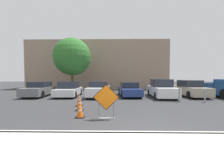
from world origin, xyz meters
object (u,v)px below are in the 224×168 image
object	(u,v)px
parked_car_fifth	(161,89)
parked_car_sixth	(190,89)
road_closed_sign	(106,100)
parked_car_nearest	(40,89)
traffic_cone_third	(79,100)
traffic_cone_nearest	(80,110)
bollard_second	(205,96)
parked_car_fourth	(129,90)
bollard_nearest	(179,95)
parked_car_third	(99,89)
traffic_cone_second	(80,103)
parked_car_second	(69,90)

from	to	relation	value
parked_car_fifth	parked_car_sixth	xyz separation A→B (m)	(2.85, 0.54, -0.03)
road_closed_sign	parked_car_fifth	bearing A→B (deg)	57.54
road_closed_sign	parked_car_nearest	bearing A→B (deg)	131.44
traffic_cone_third	parked_car_nearest	size ratio (longest dim) A/B	0.18
traffic_cone_nearest	bollard_second	size ratio (longest dim) A/B	0.70
bollard_second	parked_car_fourth	bearing A→B (deg)	144.69
traffic_cone_third	parked_car_fourth	xyz separation A→B (m)	(3.62, 5.00, 0.22)
parked_car_nearest	parked_car_fifth	xyz separation A→B (m)	(11.42, -0.47, 0.09)
bollard_nearest	road_closed_sign	bearing A→B (deg)	-139.33
parked_car_fifth	bollard_nearest	xyz separation A→B (m)	(0.38, -2.96, -0.18)
parked_car_third	parked_car_fifth	xyz separation A→B (m)	(5.71, -0.26, 0.06)
bollard_nearest	parked_car_third	bearing A→B (deg)	152.18
traffic_cone_nearest	bollard_nearest	xyz separation A→B (m)	(6.18, 4.10, 0.24)
parked_car_third	parked_car_fourth	xyz separation A→B (m)	(2.85, 0.37, -0.05)
traffic_cone_third	bollard_nearest	distance (m)	7.00
parked_car_fifth	bollard_second	world-z (taller)	parked_car_fifth
parked_car_third	parked_car_sixth	world-z (taller)	parked_car_sixth
traffic_cone_nearest	traffic_cone_second	distance (m)	1.46
bollard_nearest	bollard_second	distance (m)	1.82
traffic_cone_nearest	parked_car_third	distance (m)	7.33
traffic_cone_nearest	bollard_second	bearing A→B (deg)	27.15
parked_car_fourth	parked_car_sixth	size ratio (longest dim) A/B	0.98
traffic_cone_second	parked_car_second	xyz separation A→B (m)	(-2.42, 6.00, 0.24)
road_closed_sign	parked_car_second	size ratio (longest dim) A/B	0.36
traffic_cone_third	bollard_second	bearing A→B (deg)	9.28
parked_car_third	parked_car_second	bearing A→B (deg)	-1.03
parked_car_nearest	bollard_second	bearing A→B (deg)	162.78
traffic_cone_second	parked_car_third	world-z (taller)	parked_car_third
parked_car_third	bollard_second	size ratio (longest dim) A/B	4.99
parked_car_fourth	parked_car_sixth	distance (m)	5.71
parked_car_third	parked_car_fourth	distance (m)	2.88
road_closed_sign	bollard_nearest	size ratio (longest dim) A/B	1.44
parked_car_second	bollard_second	size ratio (longest dim) A/B	4.52
traffic_cone_second	parked_car_nearest	bearing A→B (deg)	130.76
parked_car_fifth	bollard_nearest	world-z (taller)	parked_car_fifth
parked_car_nearest	bollard_nearest	xyz separation A→B (m)	(11.81, -3.43, -0.10)
road_closed_sign	traffic_cone_second	bearing A→B (deg)	133.93
traffic_cone_second	traffic_cone_third	xyz separation A→B (m)	(-0.32, 1.27, 0.00)
traffic_cone_second	parked_car_fifth	world-z (taller)	parked_car_fifth
parked_car_fourth	parked_car_fifth	bearing A→B (deg)	163.97
parked_car_sixth	bollard_nearest	xyz separation A→B (m)	(-2.47, -3.50, -0.15)
parked_car_fourth	parked_car_sixth	xyz separation A→B (m)	(5.71, -0.09, 0.08)
road_closed_sign	parked_car_fourth	xyz separation A→B (m)	(1.75, 7.87, -0.19)
parked_car_nearest	bollard_second	distance (m)	14.05
road_closed_sign	bollard_nearest	world-z (taller)	road_closed_sign
traffic_cone_nearest	bollard_second	distance (m)	8.99
traffic_cone_nearest	parked_car_second	xyz separation A→B (m)	(-2.77, 7.42, 0.32)
parked_car_third	bollard_second	xyz separation A→B (m)	(7.91, -3.22, -0.18)
parked_car_third	traffic_cone_second	bearing A→B (deg)	86.71
road_closed_sign	traffic_cone_second	xyz separation A→B (m)	(-1.54, 1.60, -0.42)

